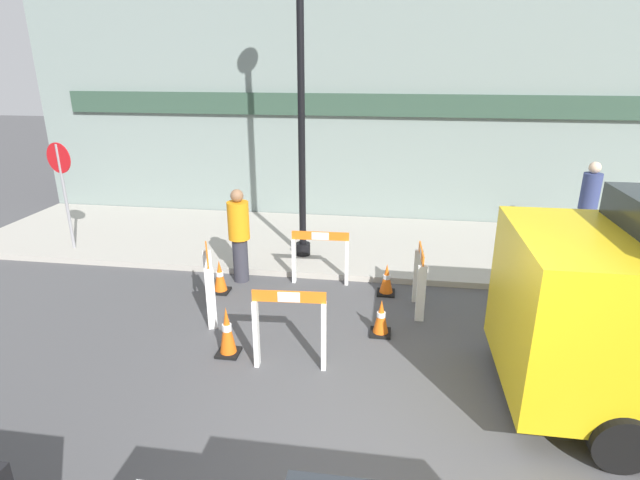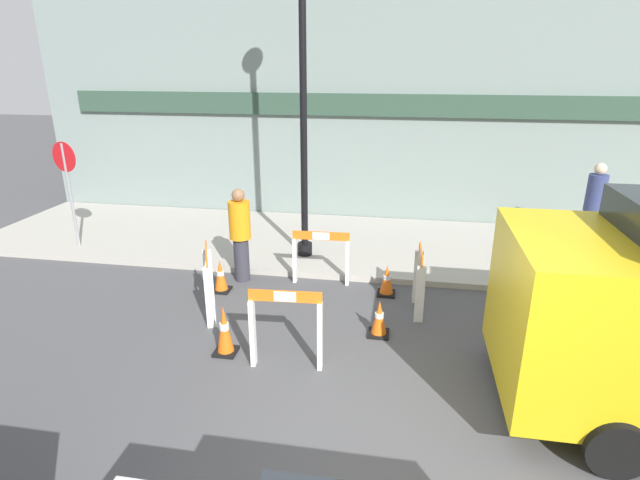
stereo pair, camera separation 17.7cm
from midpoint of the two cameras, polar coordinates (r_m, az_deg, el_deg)
The scene contains 14 objects.
sidewalk_slab at distance 10.69m, azimuth 7.82°, elevation -0.63°, with size 18.00×3.65×0.11m.
storefront_facade at distance 11.97m, azimuth 8.62°, elevation 14.79°, with size 18.00×0.22×5.50m.
streetlamp_post at distance 9.28m, azimuth -2.83°, elevation 21.60°, with size 0.44×0.44×6.22m.
stop_sign at distance 11.17m, azimuth -27.78°, elevation 6.22°, with size 0.59×0.16×2.16m.
barricade_0 at distance 7.92m, azimuth 10.68°, elevation -4.38°, with size 0.16×0.71×1.05m.
barricade_1 at distance 8.76m, azimuth -0.55°, elevation -1.70°, with size 1.00×0.17×0.97m.
barricade_2 at distance 7.78m, azimuth -13.18°, elevation -4.70°, with size 0.42×0.77×1.12m.
barricade_3 at distance 6.40m, azimuth -4.30°, elevation -9.81°, with size 0.94×0.19×1.08m.
traffic_cone_0 at distance 6.89m, azimuth -11.30°, elevation -10.24°, with size 0.30×0.30×0.71m.
traffic_cone_1 at distance 8.70m, azimuth -11.94°, elevation -4.16°, with size 0.30×0.30×0.58m.
traffic_cone_2 at distance 8.52m, azimuth 7.02°, elevation -4.53°, with size 0.30×0.30×0.55m.
traffic_cone_3 at distance 7.30m, azimuth 6.29°, elevation -8.85°, with size 0.30×0.30×0.55m.
person_worker at distance 8.87m, azimuth -9.80°, elevation 0.77°, with size 0.52×0.52×1.69m.
person_pedestrian at distance 11.19m, azimuth 27.92°, elevation 3.70°, with size 0.44×0.44×1.81m.
Camera 1 is at (-0.06, -3.72, 3.74)m, focal length 28.00 mm.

